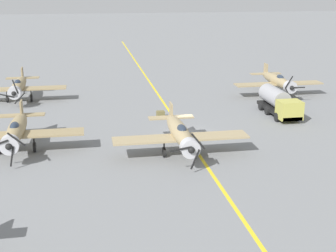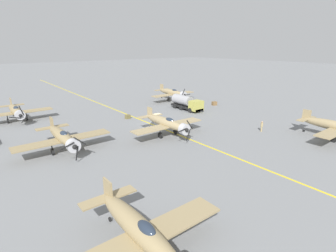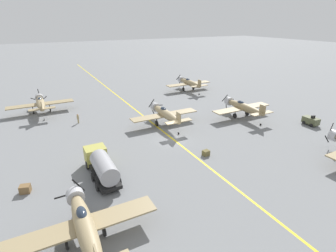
% 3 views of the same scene
% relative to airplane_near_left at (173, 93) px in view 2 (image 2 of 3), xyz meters
% --- Properties ---
extents(ground_plane, '(400.00, 400.00, 0.00)m').
position_rel_airplane_near_left_xyz_m(ground_plane, '(15.88, 14.62, -2.01)').
color(ground_plane, slate).
extents(taxiway_stripe, '(0.30, 160.00, 0.01)m').
position_rel_airplane_near_left_xyz_m(taxiway_stripe, '(15.88, 14.62, -2.01)').
color(taxiway_stripe, yellow).
rests_on(taxiway_stripe, ground).
extents(airplane_near_left, '(12.00, 9.98, 3.65)m').
position_rel_airplane_near_left_xyz_m(airplane_near_left, '(0.00, 0.00, 0.00)').
color(airplane_near_left, '#9F8A62').
rests_on(airplane_near_left, ground).
extents(airplane_mid_center, '(12.00, 9.98, 3.65)m').
position_rel_airplane_near_left_xyz_m(airplane_mid_center, '(17.54, 20.19, -0.00)').
color(airplane_mid_center, tan).
rests_on(airplane_mid_center, ground).
extents(airplane_near_right, '(12.00, 9.98, 3.75)m').
position_rel_airplane_near_left_xyz_m(airplane_near_right, '(34.15, -2.77, 0.00)').
color(airplane_near_right, '#978259').
rests_on(airplane_near_right, ground).
extents(airplane_far_right, '(12.00, 9.98, 3.65)m').
position_rel_airplane_near_left_xyz_m(airplane_far_right, '(33.64, 38.20, 0.00)').
color(airplane_far_right, '#99855C').
rests_on(airplane_far_right, ground).
extents(airplane_mid_right, '(12.00, 9.98, 3.65)m').
position_rel_airplane_near_left_xyz_m(airplane_mid_right, '(31.93, 16.85, 0.00)').
color(airplane_mid_right, '#968259').
rests_on(airplane_mid_right, ground).
extents(fuel_tanker, '(2.68, 8.00, 2.98)m').
position_rel_airplane_near_left_xyz_m(fuel_tanker, '(3.73, 9.38, -0.50)').
color(fuel_tanker, black).
rests_on(fuel_tanker, ground).
extents(ground_crew_walking, '(0.37, 0.37, 1.72)m').
position_rel_airplane_near_left_xyz_m(ground_crew_walking, '(4.34, 28.01, -1.07)').
color(ground_crew_walking, tan).
rests_on(ground_crew_walking, ground).
extents(supply_crate_by_tanker, '(0.94, 0.81, 0.73)m').
position_rel_airplane_near_left_xyz_m(supply_crate_by_tanker, '(17.33, 7.88, -1.65)').
color(supply_crate_by_tanker, brown).
rests_on(supply_crate_by_tanker, ground).
extents(supply_crate_mid_lane, '(1.20, 1.08, 0.85)m').
position_rel_airplane_near_left_xyz_m(supply_crate_mid_lane, '(-4.29, 10.09, -1.59)').
color(supply_crate_mid_lane, brown).
rests_on(supply_crate_mid_lane, ground).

